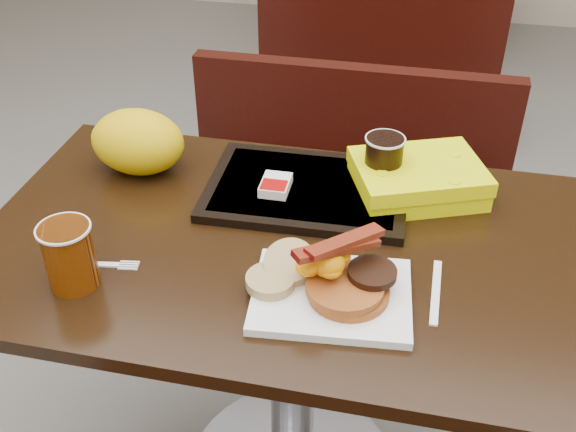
% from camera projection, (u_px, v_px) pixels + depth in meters
% --- Properties ---
extents(table_near, '(1.20, 0.70, 0.75)m').
position_uv_depth(table_near, '(293.00, 375.00, 1.50)').
color(table_near, black).
rests_on(table_near, floor).
extents(bench_near_n, '(1.00, 0.46, 0.72)m').
position_uv_depth(bench_near_n, '(340.00, 205.00, 2.07)').
color(bench_near_n, black).
rests_on(bench_near_n, floor).
extents(table_far, '(1.20, 0.70, 0.75)m').
position_uv_depth(table_far, '(395.00, 2.00, 3.57)').
color(table_far, black).
rests_on(table_far, floor).
extents(bench_far_s, '(1.00, 0.46, 0.72)m').
position_uv_depth(bench_far_s, '(381.00, 55.00, 3.02)').
color(bench_far_s, black).
rests_on(bench_far_s, floor).
extents(platter, '(0.28, 0.23, 0.02)m').
position_uv_depth(platter, '(332.00, 296.00, 1.15)').
color(platter, white).
rests_on(platter, table_near).
extents(pancake_stack, '(0.17, 0.17, 0.03)m').
position_uv_depth(pancake_stack, '(349.00, 289.00, 1.13)').
color(pancake_stack, '#974A19').
rests_on(pancake_stack, platter).
extents(sausage_patty, '(0.10, 0.10, 0.01)m').
position_uv_depth(sausage_patty, '(372.00, 273.00, 1.13)').
color(sausage_patty, black).
rests_on(sausage_patty, pancake_stack).
extents(scrambled_eggs, '(0.10, 0.09, 0.05)m').
position_uv_depth(scrambled_eggs, '(329.00, 265.00, 1.12)').
color(scrambled_eggs, '#E19704').
rests_on(scrambled_eggs, pancake_stack).
extents(bacon_strips, '(0.17, 0.16, 0.01)m').
position_uv_depth(bacon_strips, '(337.00, 247.00, 1.11)').
color(bacon_strips, '#430406').
rests_on(bacon_strips, scrambled_eggs).
extents(muffin_bottom, '(0.11, 0.11, 0.02)m').
position_uv_depth(muffin_bottom, '(270.00, 281.00, 1.15)').
color(muffin_bottom, tan).
rests_on(muffin_bottom, platter).
extents(muffin_top, '(0.10, 0.10, 0.05)m').
position_uv_depth(muffin_top, '(290.00, 263.00, 1.17)').
color(muffin_top, tan).
rests_on(muffin_top, platter).
extents(coffee_cup_near, '(0.10, 0.10, 0.12)m').
position_uv_depth(coffee_cup_near, '(70.00, 256.00, 1.15)').
color(coffee_cup_near, '#883904').
rests_on(coffee_cup_near, table_near).
extents(fork, '(0.13, 0.04, 0.00)m').
position_uv_depth(fork, '(94.00, 264.00, 1.22)').
color(fork, white).
rests_on(fork, table_near).
extents(knife, '(0.02, 0.17, 0.00)m').
position_uv_depth(knife, '(436.00, 292.00, 1.16)').
color(knife, white).
rests_on(knife, table_near).
extents(condiment_syrup, '(0.04, 0.04, 0.01)m').
position_uv_depth(condiment_syrup, '(270.00, 218.00, 1.34)').
color(condiment_syrup, '#A42507').
rests_on(condiment_syrup, table_near).
extents(condiment_ketchup, '(0.05, 0.04, 0.01)m').
position_uv_depth(condiment_ketchup, '(271.00, 206.00, 1.37)').
color(condiment_ketchup, '#8C0504').
rests_on(condiment_ketchup, table_near).
extents(tray, '(0.42, 0.30, 0.02)m').
position_uv_depth(tray, '(307.00, 190.00, 1.41)').
color(tray, black).
rests_on(tray, table_near).
extents(hashbrown_sleeve_left, '(0.06, 0.08, 0.02)m').
position_uv_depth(hashbrown_sleeve_left, '(276.00, 185.00, 1.39)').
color(hashbrown_sleeve_left, silver).
rests_on(hashbrown_sleeve_left, tray).
extents(coffee_cup_far, '(0.10, 0.10, 0.10)m').
position_uv_depth(coffee_cup_far, '(383.00, 161.00, 1.38)').
color(coffee_cup_far, black).
rests_on(coffee_cup_far, tray).
extents(clamshell, '(0.31, 0.27, 0.07)m').
position_uv_depth(clamshell, '(418.00, 179.00, 1.40)').
color(clamshell, '#E0E403').
rests_on(clamshell, table_near).
extents(paper_bag, '(0.22, 0.18, 0.14)m').
position_uv_depth(paper_bag, '(138.00, 142.00, 1.45)').
color(paper_bag, '#E0B607').
rests_on(paper_bag, table_near).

